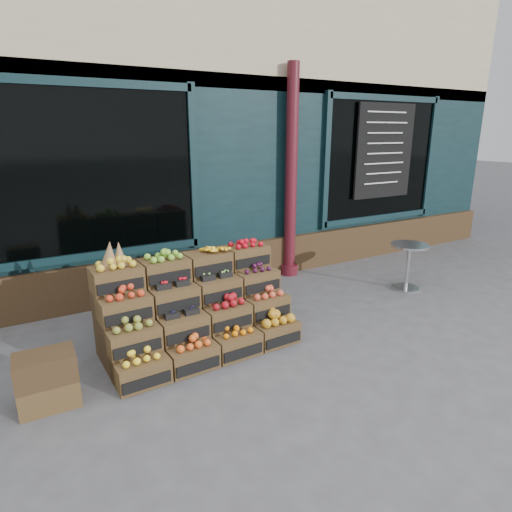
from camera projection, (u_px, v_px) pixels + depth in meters
ground at (304, 343)px, 4.70m from camera, size 60.00×60.00×0.00m
shop_facade at (151, 123)px, 8.27m from camera, size 12.00×6.24×4.80m
crate_display at (196, 312)px, 4.56m from camera, size 2.01×1.04×1.23m
spare_crates at (47, 380)px, 3.57m from camera, size 0.48×0.34×0.47m
bistro_table at (408, 261)px, 6.20m from camera, size 0.54×0.54×0.68m
shopkeeper at (129, 224)px, 6.14m from camera, size 0.78×0.60×1.91m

